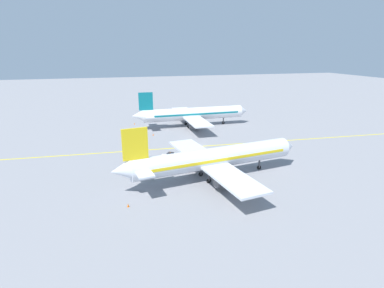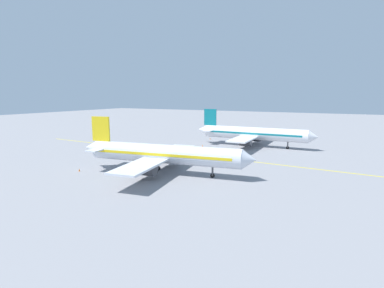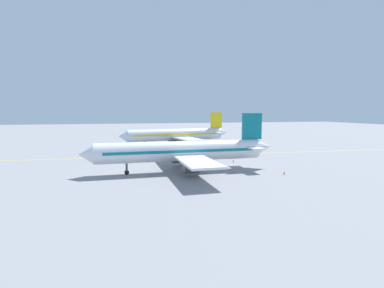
% 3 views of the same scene
% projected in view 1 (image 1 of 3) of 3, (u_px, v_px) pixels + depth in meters
% --- Properties ---
extents(ground_plane, '(400.00, 400.00, 0.00)m').
position_uv_depth(ground_plane, '(196.00, 147.00, 70.90)').
color(ground_plane, gray).
extents(apron_yellow_centreline, '(6.76, 119.85, 0.01)m').
position_uv_depth(apron_yellow_centreline, '(196.00, 147.00, 70.90)').
color(apron_yellow_centreline, yellow).
rests_on(apron_yellow_centreline, ground).
extents(airplane_at_gate, '(28.04, 35.42, 10.60)m').
position_uv_depth(airplane_at_gate, '(192.00, 114.00, 88.90)').
color(airplane_at_gate, white).
rests_on(airplane_at_gate, ground).
extents(airplane_adjacent_stand, '(28.46, 35.49, 10.60)m').
position_uv_depth(airplane_adjacent_stand, '(213.00, 159.00, 52.33)').
color(airplane_adjacent_stand, silver).
rests_on(airplane_adjacent_stand, ground).
extents(baggage_tug_white, '(2.93, 3.33, 2.11)m').
position_uv_depth(baggage_tug_white, '(168.00, 157.00, 61.10)').
color(baggage_tug_white, white).
rests_on(baggage_tug_white, ground).
extents(ground_crew_worker, '(0.43, 0.45, 1.68)m').
position_uv_depth(ground_crew_worker, '(143.00, 146.00, 68.33)').
color(ground_crew_worker, '#23232D').
rests_on(ground_crew_worker, ground).
extents(traffic_cone_near_nose, '(0.32, 0.32, 0.55)m').
position_uv_depth(traffic_cone_near_nose, '(134.00, 124.00, 91.95)').
color(traffic_cone_near_nose, orange).
rests_on(traffic_cone_near_nose, ground).
extents(traffic_cone_mid_apron, '(0.32, 0.32, 0.55)m').
position_uv_depth(traffic_cone_mid_apron, '(153.00, 134.00, 80.11)').
color(traffic_cone_mid_apron, orange).
rests_on(traffic_cone_mid_apron, ground).
extents(traffic_cone_by_wingtip, '(0.32, 0.32, 0.55)m').
position_uv_depth(traffic_cone_by_wingtip, '(128.00, 205.00, 43.51)').
color(traffic_cone_by_wingtip, orange).
rests_on(traffic_cone_by_wingtip, ground).
extents(traffic_cone_far_edge, '(0.32, 0.32, 0.55)m').
position_uv_depth(traffic_cone_far_edge, '(150.00, 160.00, 61.67)').
color(traffic_cone_far_edge, orange).
rests_on(traffic_cone_far_edge, ground).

